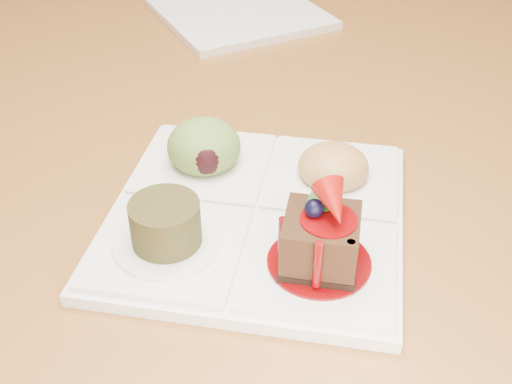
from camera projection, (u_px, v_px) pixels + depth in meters
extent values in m
plane|color=#583119|center=(255.00, 362.00, 1.39)|extent=(6.00, 6.00, 0.00)
cube|color=brown|center=(255.00, 48.00, 0.96)|extent=(1.00, 1.80, 0.04)
cylinder|color=brown|center=(51.00, 62.00, 1.79)|extent=(0.06, 0.06, 0.71)
cylinder|color=brown|center=(354.00, 40.00, 1.91)|extent=(0.06, 0.06, 0.71)
cylinder|color=black|center=(38.00, 178.00, 1.59)|extent=(0.03, 0.03, 0.42)
cylinder|color=black|center=(42.00, 270.00, 1.33)|extent=(0.03, 0.03, 0.42)
cylinder|color=black|center=(465.00, 301.00, 1.27)|extent=(0.03, 0.03, 0.40)
cube|color=white|center=(256.00, 217.00, 0.59)|extent=(0.34, 0.34, 0.01)
cube|color=white|center=(319.00, 266.00, 0.53)|extent=(0.16, 0.16, 0.01)
cube|color=white|center=(168.00, 247.00, 0.55)|extent=(0.16, 0.16, 0.01)
cube|color=white|center=(205.00, 164.00, 0.65)|extent=(0.16, 0.16, 0.01)
cube|color=white|center=(332.00, 177.00, 0.63)|extent=(0.16, 0.16, 0.01)
cylinder|color=#630305|center=(319.00, 262.00, 0.52)|extent=(0.09, 0.09, 0.00)
cube|color=black|center=(319.00, 259.00, 0.52)|extent=(0.08, 0.08, 0.01)
cube|color=#331F0E|center=(321.00, 237.00, 0.51)|extent=(0.08, 0.08, 0.04)
cylinder|color=#630305|center=(323.00, 218.00, 0.50)|extent=(0.04, 0.04, 0.00)
sphere|color=black|center=(314.00, 208.00, 0.50)|extent=(0.02, 0.02, 0.02)
cone|color=maroon|center=(334.00, 204.00, 0.48)|extent=(0.03, 0.04, 0.04)
cube|color=#104010|center=(323.00, 202.00, 0.50)|extent=(0.01, 0.02, 0.01)
cube|color=#104010|center=(313.00, 202.00, 0.50)|extent=(0.02, 0.02, 0.01)
cylinder|color=#630305|center=(318.00, 265.00, 0.48)|extent=(0.01, 0.01, 0.04)
cylinder|color=#630305|center=(349.00, 261.00, 0.49)|extent=(0.01, 0.01, 0.04)
cylinder|color=#630305|center=(282.00, 237.00, 0.51)|extent=(0.01, 0.01, 0.04)
cylinder|color=white|center=(168.00, 242.00, 0.54)|extent=(0.09, 0.09, 0.00)
cylinder|color=#402412|center=(165.00, 223.00, 0.53)|extent=(0.06, 0.06, 0.04)
cylinder|color=#4D2410|center=(164.00, 210.00, 0.52)|extent=(0.05, 0.05, 0.00)
ellipsoid|color=olive|center=(204.00, 147.00, 0.64)|extent=(0.07, 0.07, 0.06)
ellipsoid|color=black|center=(206.00, 159.00, 0.62)|extent=(0.04, 0.03, 0.03)
ellipsoid|color=#C69047|center=(333.00, 167.00, 0.62)|extent=(0.07, 0.07, 0.04)
cube|color=#E24310|center=(347.00, 159.00, 0.62)|extent=(0.02, 0.02, 0.02)
cube|color=#437319|center=(337.00, 155.00, 0.63)|extent=(0.02, 0.02, 0.01)
cube|color=#E24310|center=(326.00, 157.00, 0.63)|extent=(0.02, 0.02, 0.01)
cube|color=#437319|center=(316.00, 158.00, 0.62)|extent=(0.02, 0.02, 0.02)
cube|color=#E24310|center=(321.00, 165.00, 0.61)|extent=(0.02, 0.02, 0.01)
cube|color=#437319|center=(329.00, 172.00, 0.60)|extent=(0.02, 0.02, 0.02)
cube|color=#E24310|center=(344.00, 174.00, 0.61)|extent=(0.02, 0.02, 0.02)
cube|color=#437319|center=(349.00, 166.00, 0.62)|extent=(0.02, 0.02, 0.02)
cube|color=white|center=(239.00, 13.00, 1.00)|extent=(0.29, 0.29, 0.01)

